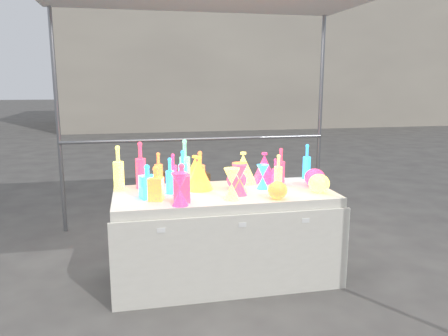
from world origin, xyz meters
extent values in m
plane|color=slate|center=(0.00, 0.00, 0.00)|extent=(80.00, 80.00, 0.00)
cylinder|color=gray|center=(-1.50, 1.50, 1.20)|extent=(0.04, 0.04, 2.40)
cylinder|color=gray|center=(1.50, 1.50, 1.20)|extent=(0.04, 0.04, 2.40)
cylinder|color=gray|center=(0.00, 1.47, 1.00)|extent=(3.00, 0.04, 0.04)
cube|color=silver|center=(0.00, 0.00, 0.38)|extent=(1.80, 0.80, 0.75)
cube|color=silver|center=(0.00, -0.42, 0.34)|extent=(1.84, 0.02, 0.68)
cube|color=white|center=(-0.55, -0.43, 0.60)|extent=(0.06, 0.00, 0.03)
cube|color=white|center=(0.05, -0.43, 0.60)|extent=(0.06, 0.00, 0.03)
cube|color=white|center=(0.55, -0.43, 0.60)|extent=(0.06, 0.00, 0.03)
cube|color=#BDB29E|center=(4.00, 14.00, 3.00)|extent=(14.00, 6.00, 6.00)
cube|color=#A27849|center=(-0.02, 2.43, 0.21)|extent=(0.63, 0.49, 0.42)
cube|color=#A27849|center=(0.89, 2.35, 0.03)|extent=(0.84, 0.73, 0.06)
camera|label=1|loc=(-0.72, -3.43, 1.65)|focal=35.00mm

